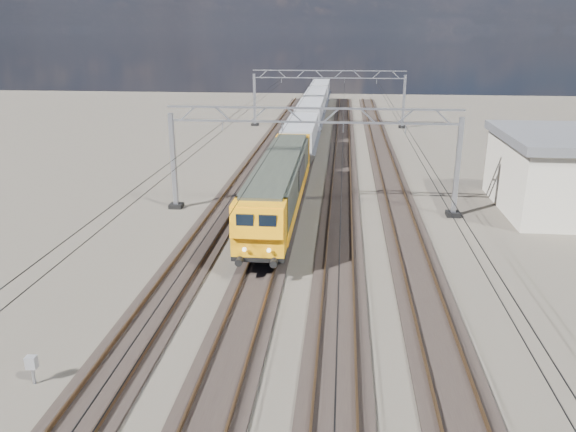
# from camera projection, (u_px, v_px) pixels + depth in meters

# --- Properties ---
(ground) EXTENTS (160.00, 160.00, 0.00)m
(ground) POSITION_uv_depth(u_px,v_px,m) (308.00, 232.00, 34.73)
(ground) COLOR #2A251F
(ground) RESTS_ON ground
(track_outer_west) EXTENTS (2.60, 140.00, 0.30)m
(track_outer_west) POSITION_uv_depth(u_px,v_px,m) (213.00, 227.00, 35.27)
(track_outer_west) COLOR black
(track_outer_west) RESTS_ON ground
(track_loco) EXTENTS (2.60, 140.00, 0.30)m
(track_loco) POSITION_uv_depth(u_px,v_px,m) (276.00, 229.00, 34.89)
(track_loco) COLOR black
(track_loco) RESTS_ON ground
(track_inner_east) EXTENTS (2.60, 140.00, 0.30)m
(track_inner_east) POSITION_uv_depth(u_px,v_px,m) (340.00, 231.00, 34.52)
(track_inner_east) COLOR black
(track_inner_east) RESTS_ON ground
(track_outer_east) EXTENTS (2.60, 140.00, 0.30)m
(track_outer_east) POSITION_uv_depth(u_px,v_px,m) (406.00, 234.00, 34.15)
(track_outer_east) COLOR black
(track_outer_east) RESTS_ON ground
(catenary_gantry_mid) EXTENTS (19.90, 0.90, 7.11)m
(catenary_gantry_mid) POSITION_uv_depth(u_px,v_px,m) (312.00, 156.00, 37.28)
(catenary_gantry_mid) COLOR #9699A4
(catenary_gantry_mid) RESTS_ON ground
(catenary_gantry_far) EXTENTS (19.90, 0.90, 7.11)m
(catenary_gantry_far) POSITION_uv_depth(u_px,v_px,m) (328.00, 96.00, 71.29)
(catenary_gantry_far) COLOR #9699A4
(catenary_gantry_far) RESTS_ON ground
(overhead_wires) EXTENTS (12.03, 140.00, 0.53)m
(overhead_wires) POSITION_uv_depth(u_px,v_px,m) (316.00, 119.00, 40.48)
(overhead_wires) COLOR black
(overhead_wires) RESTS_ON ground
(locomotive) EXTENTS (2.76, 21.10, 3.62)m
(locomotive) POSITION_uv_depth(u_px,v_px,m) (280.00, 184.00, 36.58)
(locomotive) COLOR black
(locomotive) RESTS_ON ground
(hopper_wagon_lead) EXTENTS (3.38, 13.00, 3.25)m
(hopper_wagon_lead) POSITION_uv_depth(u_px,v_px,m) (301.00, 137.00, 53.33)
(hopper_wagon_lead) COLOR black
(hopper_wagon_lead) RESTS_ON ground
(hopper_wagon_mid) EXTENTS (3.38, 13.00, 3.25)m
(hopper_wagon_mid) POSITION_uv_depth(u_px,v_px,m) (310.00, 115.00, 66.74)
(hopper_wagon_mid) COLOR black
(hopper_wagon_mid) RESTS_ON ground
(hopper_wagon_third) EXTENTS (3.38, 13.00, 3.25)m
(hopper_wagon_third) POSITION_uv_depth(u_px,v_px,m) (316.00, 101.00, 80.16)
(hopper_wagon_third) COLOR black
(hopper_wagon_third) RESTS_ON ground
(hopper_wagon_fourth) EXTENTS (3.38, 13.00, 3.25)m
(hopper_wagon_fourth) POSITION_uv_depth(u_px,v_px,m) (320.00, 91.00, 93.57)
(hopper_wagon_fourth) COLOR black
(hopper_wagon_fourth) RESTS_ON ground
(trackside_cabinet) EXTENTS (0.38, 0.29, 1.10)m
(trackside_cabinet) POSITION_uv_depth(u_px,v_px,m) (32.00, 363.00, 19.51)
(trackside_cabinet) COLOR #9699A4
(trackside_cabinet) RESTS_ON ground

